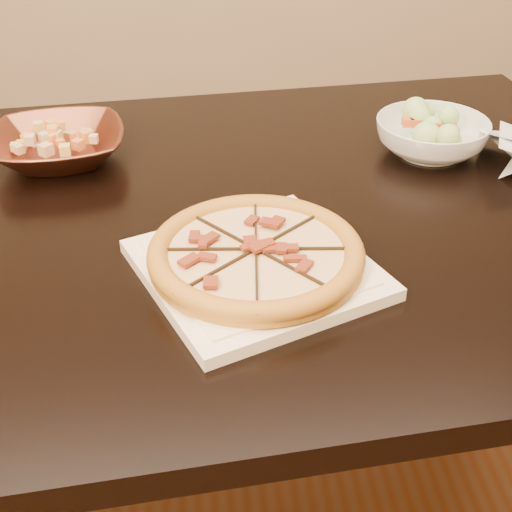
% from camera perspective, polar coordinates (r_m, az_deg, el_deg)
% --- Properties ---
extents(dining_table, '(1.60, 1.12, 0.75)m').
position_cam_1_polar(dining_table, '(1.14, -4.84, -0.49)').
color(dining_table, black).
rests_on(dining_table, floor).
extents(plate, '(0.36, 0.36, 0.02)m').
position_cam_1_polar(plate, '(0.94, 0.00, -0.99)').
color(plate, '#FEEECC').
rests_on(plate, dining_table).
extents(pizza, '(0.28, 0.28, 0.03)m').
position_cam_1_polar(pizza, '(0.92, -0.00, 0.20)').
color(pizza, gold).
rests_on(pizza, plate).
extents(bronze_bowl, '(0.25, 0.25, 0.05)m').
position_cam_1_polar(bronze_bowl, '(1.27, -15.49, 8.50)').
color(bronze_bowl, brown).
rests_on(bronze_bowl, dining_table).
extents(mixed_dish, '(0.11, 0.11, 0.03)m').
position_cam_1_polar(mixed_dish, '(1.26, -15.83, 10.19)').
color(mixed_dish, tan).
rests_on(mixed_dish, bronze_bowl).
extents(salad_bowl, '(0.20, 0.20, 0.06)m').
position_cam_1_polar(salad_bowl, '(1.29, 13.85, 9.22)').
color(salad_bowl, white).
rests_on(salad_bowl, dining_table).
extents(salad, '(0.09, 0.10, 0.04)m').
position_cam_1_polar(salad, '(1.27, 14.07, 11.20)').
color(salad, '#CDE38E').
rests_on(salad, salad_bowl).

